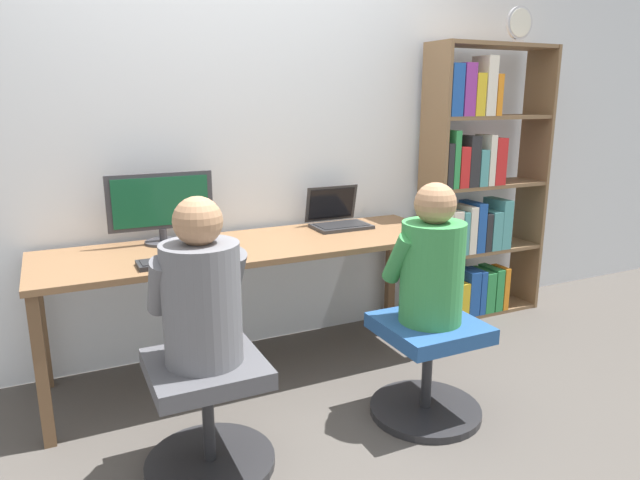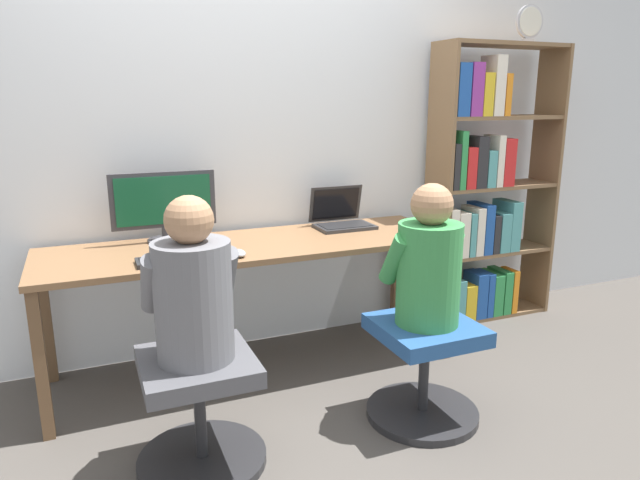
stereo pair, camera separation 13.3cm
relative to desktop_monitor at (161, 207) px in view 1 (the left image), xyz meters
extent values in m
plane|color=#4C4742|center=(0.42, -0.53, -0.91)|extent=(14.00, 14.00, 0.00)
cube|color=silver|center=(0.42, 0.19, 0.39)|extent=(10.00, 0.05, 2.60)
cube|color=brown|center=(0.42, -0.21, -0.21)|extent=(2.17, 0.65, 0.03)
cube|color=brown|center=(-0.62, -0.49, -0.57)|extent=(0.05, 0.05, 0.69)
cube|color=brown|center=(1.46, -0.49, -0.57)|extent=(0.05, 0.05, 0.69)
cube|color=brown|center=(-0.62, 0.08, -0.57)|extent=(0.05, 0.05, 0.69)
cube|color=brown|center=(1.46, 0.08, -0.57)|extent=(0.05, 0.05, 0.69)
cylinder|color=#333338|center=(0.00, 0.00, -0.19)|extent=(0.19, 0.19, 0.01)
cylinder|color=#333338|center=(0.00, 0.00, -0.15)|extent=(0.04, 0.04, 0.06)
cube|color=#333338|center=(0.00, 0.00, 0.03)|extent=(0.54, 0.02, 0.29)
cube|color=#144C2D|center=(0.00, -0.01, 0.03)|extent=(0.49, 0.01, 0.25)
cube|color=#2D2D30|center=(1.01, -0.08, -0.18)|extent=(0.33, 0.22, 0.02)
cube|color=black|center=(1.01, -0.08, -0.17)|extent=(0.29, 0.17, 0.00)
cube|color=#2D2D30|center=(1.01, 0.05, -0.07)|extent=(0.33, 0.06, 0.22)
cube|color=black|center=(1.01, 0.04, -0.07)|extent=(0.29, 0.04, 0.18)
cube|color=#232326|center=(0.01, -0.41, -0.18)|extent=(0.40, 0.14, 0.02)
cube|color=black|center=(0.01, -0.41, -0.17)|extent=(0.37, 0.11, 0.00)
ellipsoid|color=#99999E|center=(0.28, -0.43, -0.18)|extent=(0.06, 0.11, 0.03)
cylinder|color=#262628|center=(-0.03, -0.94, -0.89)|extent=(0.53, 0.53, 0.04)
cylinder|color=#262628|center=(-0.03, -0.94, -0.69)|extent=(0.05, 0.05, 0.37)
cube|color=#4C4C51|center=(-0.03, -0.94, -0.48)|extent=(0.44, 0.44, 0.07)
cylinder|color=#262628|center=(1.00, -0.98, -0.89)|extent=(0.53, 0.53, 0.04)
cylinder|color=#262628|center=(1.00, -0.98, -0.69)|extent=(0.05, 0.05, 0.37)
cube|color=#234C84|center=(1.00, -0.98, -0.48)|extent=(0.44, 0.44, 0.07)
cylinder|color=slate|center=(-0.03, -0.94, -0.21)|extent=(0.30, 0.30, 0.47)
sphere|color=#A87A56|center=(-0.03, -0.94, 0.11)|extent=(0.19, 0.19, 0.19)
cylinder|color=slate|center=(-0.18, -0.87, -0.14)|extent=(0.08, 0.21, 0.26)
cylinder|color=slate|center=(0.11, -0.87, -0.14)|extent=(0.08, 0.21, 0.26)
cylinder|color=#388C47|center=(1.00, -0.98, -0.21)|extent=(0.28, 0.28, 0.46)
sphere|color=#A87A56|center=(1.00, -0.98, 0.10)|extent=(0.19, 0.19, 0.19)
cylinder|color=#388C47|center=(0.86, -0.92, -0.14)|extent=(0.08, 0.20, 0.26)
cylinder|color=#388C47|center=(1.13, -0.92, -0.14)|extent=(0.08, 0.20, 0.26)
cube|color=brown|center=(1.68, -0.03, -0.02)|extent=(0.02, 0.28, 1.79)
cube|color=brown|center=(2.55, -0.03, -0.02)|extent=(0.02, 0.28, 1.79)
cube|color=brown|center=(2.11, -0.03, -0.90)|extent=(0.84, 0.26, 0.02)
cube|color=brown|center=(2.11, -0.03, -0.46)|extent=(0.84, 0.26, 0.02)
cube|color=brown|center=(2.11, -0.03, -0.02)|extent=(0.84, 0.26, 0.02)
cube|color=brown|center=(2.11, -0.03, 0.43)|extent=(0.84, 0.26, 0.02)
cube|color=brown|center=(2.11, -0.03, 0.87)|extent=(0.84, 0.26, 0.02)
cube|color=red|center=(1.75, -0.06, -0.73)|extent=(0.08, 0.21, 0.32)
cube|color=teal|center=(1.83, -0.07, -0.75)|extent=(0.06, 0.18, 0.28)
cube|color=gold|center=(1.90, -0.06, -0.77)|extent=(0.08, 0.20, 0.24)
cube|color=#1E4C9E|center=(1.99, -0.08, -0.74)|extent=(0.08, 0.17, 0.31)
cube|color=#1E4C9E|center=(2.06, -0.08, -0.74)|extent=(0.05, 0.17, 0.30)
cube|color=#2D8C47|center=(2.13, -0.05, -0.75)|extent=(0.08, 0.22, 0.28)
cube|color=#2D8C47|center=(2.21, -0.06, -0.74)|extent=(0.06, 0.21, 0.30)
cube|color=orange|center=(2.27, -0.09, -0.74)|extent=(0.04, 0.15, 0.30)
cube|color=silver|center=(1.74, -0.08, -0.29)|extent=(0.06, 0.17, 0.32)
cube|color=silver|center=(1.81, -0.08, -0.30)|extent=(0.08, 0.16, 0.29)
cube|color=teal|center=(1.88, -0.06, -0.31)|extent=(0.04, 0.20, 0.28)
cube|color=silver|center=(1.94, -0.07, -0.29)|extent=(0.06, 0.19, 0.31)
cube|color=#1E4C9E|center=(2.01, -0.05, -0.28)|extent=(0.07, 0.22, 0.33)
cube|color=#262628|center=(2.07, -0.06, -0.32)|extent=(0.05, 0.20, 0.25)
cube|color=teal|center=(2.14, -0.07, -0.32)|extent=(0.08, 0.17, 0.26)
cube|color=teal|center=(2.23, -0.05, -0.28)|extent=(0.08, 0.22, 0.33)
cube|color=#262628|center=(1.73, -0.08, 0.14)|extent=(0.04, 0.17, 0.28)
cube|color=#2D8C47|center=(1.77, -0.06, 0.18)|extent=(0.04, 0.21, 0.36)
cube|color=red|center=(1.84, -0.05, 0.12)|extent=(0.07, 0.21, 0.26)
cube|color=#262628|center=(1.92, -0.07, 0.16)|extent=(0.08, 0.18, 0.32)
cube|color=teal|center=(1.99, -0.08, 0.11)|extent=(0.06, 0.17, 0.23)
cube|color=silver|center=(2.06, -0.08, 0.16)|extent=(0.05, 0.16, 0.32)
cube|color=red|center=(2.13, -0.05, 0.15)|extent=(0.09, 0.22, 0.30)
cube|color=#1E4C9E|center=(1.75, -0.06, 0.59)|extent=(0.09, 0.21, 0.31)
cube|color=#8C338C|center=(1.84, -0.06, 0.60)|extent=(0.08, 0.21, 0.32)
cube|color=gold|center=(1.93, -0.07, 0.57)|extent=(0.07, 0.19, 0.26)
cube|color=silver|center=(2.01, -0.08, 0.62)|extent=(0.08, 0.16, 0.36)
cube|color=orange|center=(2.08, -0.06, 0.57)|extent=(0.04, 0.21, 0.25)
cube|color=#B2B2B7|center=(2.23, -0.11, 0.89)|extent=(0.07, 0.03, 0.02)
cylinder|color=#B2B2B7|center=(2.23, -0.11, 1.00)|extent=(0.20, 0.02, 0.20)
cylinder|color=silver|center=(2.23, -0.12, 1.00)|extent=(0.17, 0.00, 0.17)
camera|label=1|loc=(-0.51, -2.97, 0.55)|focal=32.00mm
camera|label=2|loc=(-0.39, -3.02, 0.55)|focal=32.00mm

